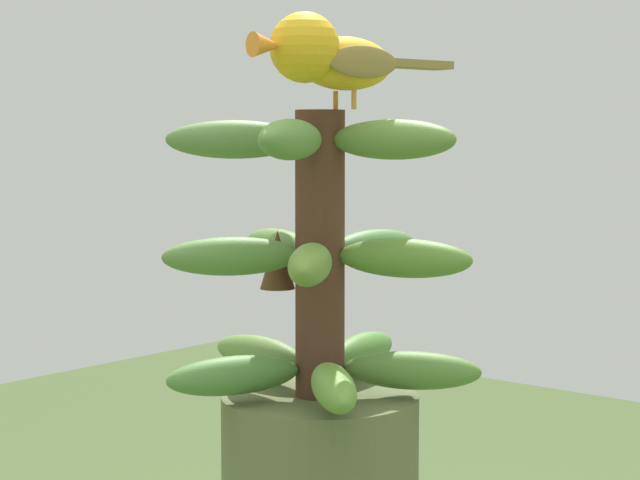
% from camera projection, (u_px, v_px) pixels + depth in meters
% --- Properties ---
extents(banana_bunch, '(0.32, 0.32, 0.29)m').
position_uv_depth(banana_bunch, '(319.00, 254.00, 1.11)').
color(banana_bunch, '#4C2D1E').
rests_on(banana_bunch, banana_tree).
extents(perched_bird, '(0.24, 0.09, 0.09)m').
position_uv_depth(perched_bird, '(328.00, 56.00, 1.07)').
color(perched_bird, '#C68933').
rests_on(perched_bird, banana_bunch).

